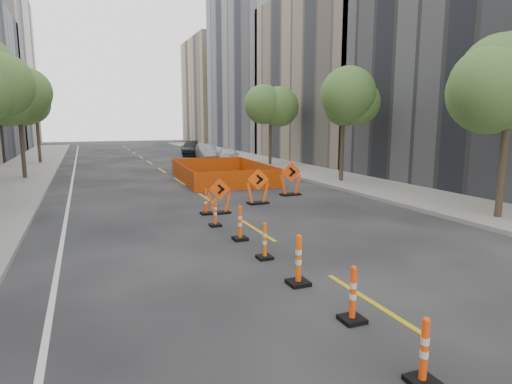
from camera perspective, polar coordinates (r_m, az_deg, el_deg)
name	(u,v)px	position (r m, az deg, el deg)	size (l,w,h in m)	color
ground_plane	(319,269)	(10.48, 8.36, -10.11)	(140.00, 140.00, 0.00)	black
sidewalk_right	(350,181)	(25.08, 12.40, 1.44)	(4.00, 90.00, 0.15)	gray
bld_right_c	(353,80)	(39.26, 12.79, 14.40)	(12.00, 16.00, 14.00)	gray
bld_right_d	(275,66)	(53.85, 2.56, 16.44)	(12.00, 18.00, 20.00)	gray
bld_right_e	(228,92)	(70.77, -3.78, 13.14)	(12.00, 14.00, 16.00)	tan
tree_l_c	(18,103)	(28.72, -29.11, 10.38)	(2.80, 2.80, 5.95)	#382B1E
tree_l_d	(36,107)	(38.67, -27.30, 9.99)	(2.80, 2.80, 5.95)	#382B1E
tree_r_a	(510,90)	(17.08, 30.74, 11.64)	(2.80, 2.80, 5.95)	#382B1E
tree_r_b	(344,102)	(24.53, 11.59, 11.72)	(2.80, 2.80, 5.95)	#382B1E
tree_r_c	(270,107)	(33.35, 1.93, 11.27)	(2.80, 2.80, 5.95)	#382B1E
channelizer_0	(424,351)	(6.46, 21.52, -19.10)	(0.38, 0.38, 0.96)	#FE420A
channelizer_1	(353,294)	(7.85, 12.81, -13.09)	(0.41, 0.41, 1.03)	#F8420A
channelizer_2	(299,260)	(9.30, 5.69, -8.98)	(0.44, 0.44, 1.12)	#EE530A
channelizer_3	(265,241)	(10.96, 1.16, -6.50)	(0.38, 0.38, 0.96)	#E15C09
channelizer_4	(240,223)	(12.65, -2.14, -4.12)	(0.41, 0.41, 1.04)	#ED520A
channelizer_5	(215,212)	(14.35, -5.47, -2.72)	(0.37, 0.37, 0.95)	#F34B0A
channelizer_6	(206,201)	(16.17, -6.71, -1.24)	(0.40, 0.40, 1.01)	#EA3C09
chevron_sign_left	(219,196)	(16.25, -4.89, -0.55)	(0.90, 0.54, 1.35)	#F2490A
chevron_sign_center	(258,186)	(18.08, 0.26, 0.76)	(1.00, 0.60, 1.50)	#FF520A
chevron_sign_right	(291,179)	(20.25, 4.64, 1.80)	(1.06, 0.64, 1.59)	#FC430A
safety_fence	(221,172)	(25.57, -4.65, 2.74)	(4.69, 7.98, 1.00)	#DE530B
parked_car_near	(228,156)	(34.46, -3.71, 4.84)	(1.67, 4.15, 1.41)	#BEBEC0
parked_car_mid	(207,152)	(38.91, -6.61, 5.33)	(1.49, 4.27, 1.41)	gray
parked_car_far	(192,148)	(43.94, -8.59, 5.79)	(2.03, 5.00, 1.45)	black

